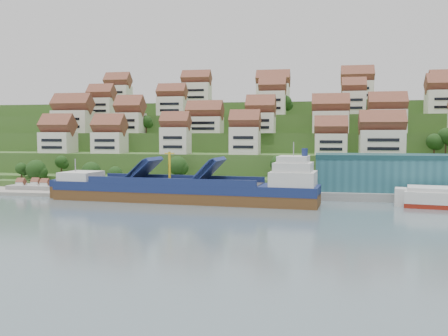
# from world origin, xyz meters

# --- Properties ---
(ground) EXTENTS (300.00, 300.00, 0.00)m
(ground) POSITION_xyz_m (0.00, 0.00, 0.00)
(ground) COLOR slate
(ground) RESTS_ON ground
(quay) EXTENTS (180.00, 14.00, 2.20)m
(quay) POSITION_xyz_m (20.00, 15.00, 1.10)
(quay) COLOR gray
(quay) RESTS_ON ground
(pebble_beach) EXTENTS (45.00, 20.00, 1.00)m
(pebble_beach) POSITION_xyz_m (-58.00, 12.00, 0.50)
(pebble_beach) COLOR gray
(pebble_beach) RESTS_ON ground
(hillside) EXTENTS (260.00, 128.00, 31.00)m
(hillside) POSITION_xyz_m (0.00, 103.55, 10.66)
(hillside) COLOR #2D4C1E
(hillside) RESTS_ON ground
(hillside_village) EXTENTS (158.63, 63.99, 28.82)m
(hillside_village) POSITION_xyz_m (2.03, 60.28, 24.25)
(hillside_village) COLOR silver
(hillside_village) RESTS_ON ground
(hillside_trees) EXTENTS (138.43, 62.78, 30.08)m
(hillside_trees) POSITION_xyz_m (-13.87, 41.00, 15.11)
(hillside_trees) COLOR #1D3F15
(hillside_trees) RESTS_ON ground
(warehouse) EXTENTS (60.00, 15.00, 10.00)m
(warehouse) POSITION_xyz_m (52.00, 17.00, 7.20)
(warehouse) COLOR #275D6A
(warehouse) RESTS_ON quay
(flagpole) EXTENTS (1.28, 0.16, 8.00)m
(flagpole) POSITION_xyz_m (18.11, 10.00, 6.88)
(flagpole) COLOR gray
(flagpole) RESTS_ON quay
(beach_huts) EXTENTS (14.40, 3.70, 2.20)m
(beach_huts) POSITION_xyz_m (-60.00, 10.75, 2.10)
(beach_huts) COLOR white
(beach_huts) RESTS_ON pebble_beach
(cargo_ship) EXTENTS (71.26, 16.50, 15.57)m
(cargo_ship) POSITION_xyz_m (-10.21, -0.85, 3.03)
(cargo_ship) COLOR brown
(cargo_ship) RESTS_ON ground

